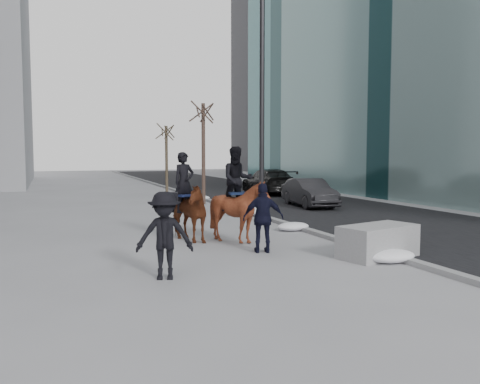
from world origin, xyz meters
name	(u,v)px	position (x,y,z in m)	size (l,w,h in m)	color
ground	(258,258)	(0.00, 0.00, 0.00)	(120.00, 120.00, 0.00)	gray
road	(313,206)	(7.00, 10.00, 0.01)	(8.00, 90.00, 0.01)	black
curb	(233,208)	(3.00, 10.00, 0.06)	(0.25, 90.00, 0.12)	gray
planter	(378,241)	(2.74, -0.93, 0.39)	(1.95, 0.98, 0.78)	gray
car_near	(309,193)	(6.64, 9.69, 0.65)	(1.38, 3.95, 1.30)	black
car_far	(268,181)	(7.76, 16.93, 0.75)	(2.11, 5.19, 1.51)	black
tree_near	(203,148)	(2.40, 12.56, 2.70)	(1.20, 1.20, 5.40)	#35261F
tree_far	(166,155)	(2.40, 20.77, 2.31)	(1.20, 1.20, 4.62)	#3B2F22
mounted_left	(185,208)	(-1.02, 2.90, 0.94)	(1.41, 2.13, 2.53)	#4B230F
mounted_right	(239,204)	(0.30, 2.12, 1.08)	(1.64, 1.79, 2.69)	#4A1A0E
feeder	(263,218)	(0.40, 0.59, 0.88)	(1.11, 0.99, 1.75)	black
camera_crew	(165,235)	(-2.50, -1.18, 0.89)	(1.27, 0.94, 1.75)	black
lamppost	(262,83)	(2.60, 5.85, 4.99)	(0.25, 0.80, 9.09)	black
snow_piles	(265,217)	(2.70, 5.81, 0.15)	(1.35, 16.50, 0.34)	white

